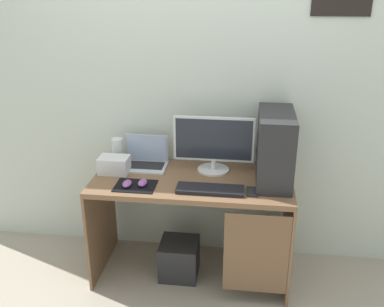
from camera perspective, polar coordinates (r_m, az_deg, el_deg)
ground_plane at (r=3.28m, az=0.00°, el=-14.94°), size 8.00×8.00×0.00m
wall_back at (r=3.04m, az=0.87°, el=9.25°), size 4.00×0.05×2.60m
desk at (r=2.96m, az=0.31°, el=-6.13°), size 1.31×0.61×0.73m
pc_tower at (r=2.84m, az=10.70°, el=0.75°), size 0.22×0.47×0.46m
monitor at (r=2.95m, az=2.82°, el=1.22°), size 0.54×0.22×0.39m
laptop at (r=3.09m, az=-6.06°, el=-0.86°), size 0.30×0.21×0.21m
speaker at (r=3.15m, az=-9.62°, el=0.32°), size 0.08×0.08×0.18m
projector at (r=3.02m, az=-10.06°, el=-1.46°), size 0.20×0.14×0.11m
keyboard at (r=2.74m, az=2.36°, el=-4.68°), size 0.42×0.14×0.02m
mousepad at (r=2.82m, az=-7.35°, el=-4.18°), size 0.26×0.20×0.00m
mouse_left at (r=2.81m, az=-6.43°, el=-3.79°), size 0.06×0.10×0.03m
mouse_right at (r=2.81m, az=-8.43°, el=-3.89°), size 0.06×0.10×0.03m
cell_phone at (r=2.75m, az=7.82°, el=-4.93°), size 0.07×0.13×0.01m
subwoofer at (r=3.18m, az=-1.66°, el=-13.44°), size 0.26×0.26×0.26m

